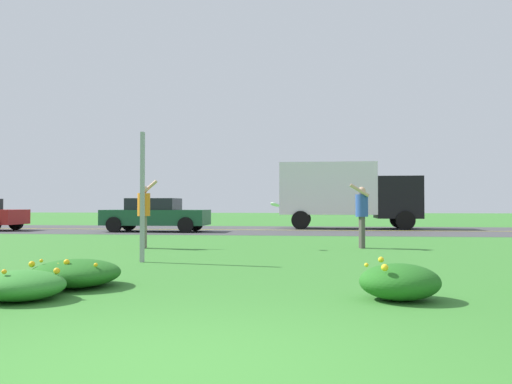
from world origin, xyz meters
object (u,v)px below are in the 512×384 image
sign_post_near_path (142,197)px  person_catcher_blue_shirt (362,211)px  person_thrower_orange_shirt (144,210)px  frisbee_white (275,205)px  box_truck_black (346,192)px  car_dark_green_center_left (155,215)px

sign_post_near_path → person_catcher_blue_shirt: sign_post_near_path is taller
person_thrower_orange_shirt → frisbee_white: 3.57m
person_catcher_blue_shirt → box_truck_black: size_ratio=0.26×
sign_post_near_path → person_thrower_orange_shirt: size_ratio=1.44×
person_thrower_orange_shirt → box_truck_black: box_truck_black is taller
person_catcher_blue_shirt → car_dark_green_center_left: person_catcher_blue_shirt is taller
frisbee_white → box_truck_black: box_truck_black is taller
person_catcher_blue_shirt → car_dark_green_center_left: bearing=136.1°
sign_post_near_path → box_truck_black: (4.89, 15.99, 0.46)m
frisbee_white → car_dark_green_center_left: car_dark_green_center_left is taller
person_catcher_blue_shirt → frisbee_white: person_catcher_blue_shirt is taller
frisbee_white → box_truck_black: (2.44, 12.45, 0.62)m
person_thrower_orange_shirt → box_truck_black: bearing=64.5°
sign_post_near_path → person_catcher_blue_shirt: bearing=40.9°
box_truck_black → person_catcher_blue_shirt: bearing=-90.6°
person_thrower_orange_shirt → box_truck_black: 13.95m
sign_post_near_path → box_truck_black: 16.73m
sign_post_near_path → frisbee_white: bearing=55.4°
sign_post_near_path → car_dark_green_center_left: bearing=106.2°
person_thrower_orange_shirt → frisbee_white: bearing=2.0°
sign_post_near_path → person_thrower_orange_shirt: (-1.11, 3.42, -0.32)m
frisbee_white → person_catcher_blue_shirt: bearing=14.1°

